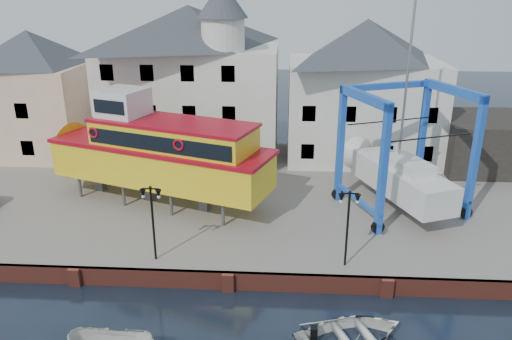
{
  "coord_description": "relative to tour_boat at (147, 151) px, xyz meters",
  "views": [
    {
      "loc": [
        2.75,
        -21.66,
        14.79
      ],
      "look_at": [
        1.0,
        7.0,
        4.0
      ],
      "focal_mm": 35.0,
      "sensor_mm": 36.0,
      "label": 1
    }
  ],
  "objects": [
    {
      "name": "ground",
      "position": [
        6.24,
        -8.8,
        -4.51
      ],
      "size": [
        140.0,
        140.0,
        0.0
      ],
      "primitive_type": "plane",
      "color": "black",
      "rests_on": "ground"
    },
    {
      "name": "hardstanding",
      "position": [
        6.24,
        2.2,
        -4.01
      ],
      "size": [
        44.0,
        22.0,
        1.0
      ],
      "primitive_type": "cube",
      "color": "slate",
      "rests_on": "ground"
    },
    {
      "name": "quay_wall",
      "position": [
        6.24,
        -8.69,
        -4.01
      ],
      "size": [
        44.0,
        0.47,
        1.0
      ],
      "color": "brown",
      "rests_on": "ground"
    },
    {
      "name": "building_pink",
      "position": [
        -11.76,
        9.2,
        1.64
      ],
      "size": [
        8.0,
        7.0,
        10.3
      ],
      "color": "#D6AD90",
      "rests_on": "hardstanding"
    },
    {
      "name": "building_white_main",
      "position": [
        1.37,
        9.59,
        2.83
      ],
      "size": [
        14.0,
        8.3,
        14.0
      ],
      "color": "white",
      "rests_on": "hardstanding"
    },
    {
      "name": "building_white_right",
      "position": [
        15.24,
        10.2,
        2.09
      ],
      "size": [
        12.0,
        8.0,
        11.2
      ],
      "color": "white",
      "rests_on": "hardstanding"
    },
    {
      "name": "shed_dark",
      "position": [
        25.24,
        8.2,
        -1.51
      ],
      "size": [
        8.0,
        7.0,
        4.0
      ],
      "primitive_type": "cube",
      "color": "black",
      "rests_on": "hardstanding"
    },
    {
      "name": "lamp_post_left",
      "position": [
        2.24,
        -7.6,
        -0.34
      ],
      "size": [
        1.12,
        0.32,
        4.2
      ],
      "color": "black",
      "rests_on": "hardstanding"
    },
    {
      "name": "lamp_post_right",
      "position": [
        12.24,
        -7.6,
        -0.34
      ],
      "size": [
        1.12,
        0.32,
        4.2
      ],
      "color": "black",
      "rests_on": "hardstanding"
    },
    {
      "name": "tour_boat",
      "position": [
        0.0,
        0.0,
        0.0
      ],
      "size": [
        17.45,
        9.66,
        7.44
      ],
      "rotation": [
        0.0,
        0.0,
        -0.35
      ],
      "color": "#59595E",
      "rests_on": "hardstanding"
    },
    {
      "name": "travel_lift",
      "position": [
        16.13,
        0.46,
        -1.0
      ],
      "size": [
        8.55,
        10.21,
        15.08
      ],
      "rotation": [
        0.0,
        0.0,
        0.38
      ],
      "color": "#16499F",
      "rests_on": "hardstanding"
    }
  ]
}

